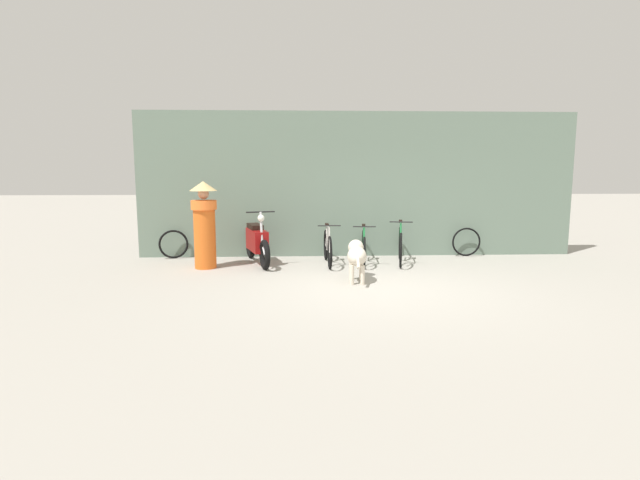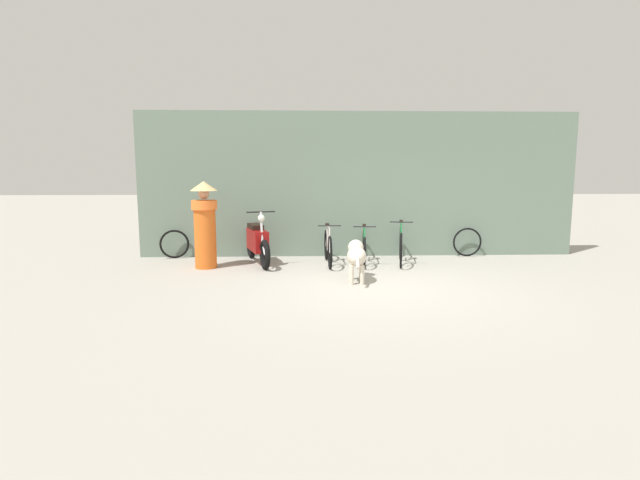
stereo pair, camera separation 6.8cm
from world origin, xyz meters
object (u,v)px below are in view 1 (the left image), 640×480
(bicycle_1, at_px, (364,247))
(bicycle_2, at_px, (400,245))
(bicycle_0, at_px, (328,247))
(spare_tire_right, at_px, (174,244))
(stray_dog, at_px, (357,255))
(person_in_robes, at_px, (204,222))
(spare_tire_left, at_px, (466,242))
(motorcycle, at_px, (257,242))

(bicycle_1, relative_size, bicycle_2, 1.00)
(bicycle_0, height_order, bicycle_1, bicycle_0)
(spare_tire_right, bearing_deg, stray_dog, -32.38)
(stray_dog, height_order, person_in_robes, person_in_robes)
(bicycle_2, height_order, spare_tire_left, bicycle_2)
(motorcycle, height_order, person_in_robes, person_in_robes)
(bicycle_2, height_order, person_in_robes, person_in_robes)
(bicycle_2, relative_size, stray_dog, 1.44)
(bicycle_0, relative_size, bicycle_1, 0.99)
(bicycle_2, xyz_separation_m, spare_tire_right, (-4.89, 0.75, -0.06))
(bicycle_1, bearing_deg, spare_tire_right, -93.67)
(bicycle_2, distance_m, spare_tire_right, 4.95)
(motorcycle, distance_m, spare_tire_right, 2.02)
(bicycle_0, bearing_deg, spare_tire_left, 103.12)
(bicycle_2, xyz_separation_m, person_in_robes, (-3.99, -0.35, 0.54))
(bicycle_2, bearing_deg, spare_tire_left, 124.98)
(stray_dog, height_order, spare_tire_right, stray_dog)
(bicycle_1, relative_size, stray_dog, 1.44)
(bicycle_0, distance_m, bicycle_1, 0.77)
(motorcycle, height_order, stray_dog, motorcycle)
(spare_tire_left, xyz_separation_m, spare_tire_right, (-6.55, 0.00, -0.01))
(bicycle_1, xyz_separation_m, spare_tire_left, (2.43, 0.72, -0.02))
(stray_dog, distance_m, spare_tire_left, 3.67)
(bicycle_0, xyz_separation_m, spare_tire_left, (3.20, 0.81, -0.03))
(motorcycle, bearing_deg, spare_tire_left, 81.47)
(bicycle_2, bearing_deg, motorcycle, -80.33)
(bicycle_0, height_order, motorcycle, motorcycle)
(spare_tire_left, bearing_deg, bicycle_2, -155.79)
(bicycle_0, distance_m, stray_dog, 1.63)
(motorcycle, xyz_separation_m, spare_tire_left, (4.66, 0.69, -0.13))
(person_in_robes, xyz_separation_m, spare_tire_right, (-0.89, 1.10, -0.60))
(bicycle_2, xyz_separation_m, stray_dog, (-1.12, -1.64, 0.08))
(spare_tire_right, bearing_deg, bicycle_0, -13.66)
(bicycle_2, relative_size, motorcycle, 0.89)
(spare_tire_left, relative_size, spare_tire_right, 1.02)
(person_in_robes, xyz_separation_m, spare_tire_left, (5.66, 1.10, -0.59))
(bicycle_1, height_order, person_in_robes, person_in_robes)
(bicycle_1, relative_size, spare_tire_right, 2.67)
(person_in_robes, height_order, spare_tire_right, person_in_robes)
(bicycle_2, xyz_separation_m, motorcycle, (-3.00, 0.06, 0.07))
(stray_dog, xyz_separation_m, person_in_robes, (-2.88, 1.29, 0.46))
(bicycle_0, height_order, spare_tire_right, bicycle_0)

